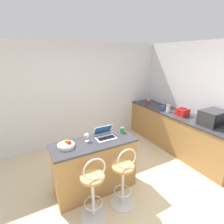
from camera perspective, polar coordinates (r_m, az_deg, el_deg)
name	(u,v)px	position (r m, az deg, el deg)	size (l,w,h in m)	color
ground_plane	(131,202)	(3.24, 6.11, -27.25)	(20.00, 20.00, 0.00)	beige
wall_back	(79,95)	(4.59, -10.74, 5.33)	(12.00, 0.06, 2.60)	silver
breakfast_bar	(95,166)	(3.18, -5.60, -17.10)	(1.41, 0.56, 0.94)	#9E703D
counter_right	(175,131)	(4.71, 19.91, -5.79)	(0.67, 2.94, 0.94)	#9E703D
bar_stool_near	(93,190)	(2.71, -6.13, -23.87)	(0.40, 0.40, 1.05)	silver
bar_stool_far	(123,178)	(2.88, 3.76, -20.75)	(0.40, 0.40, 1.05)	silver
laptop	(105,134)	(3.05, -2.41, -7.33)	(0.35, 0.27, 0.20)	silver
microwave	(213,118)	(4.06, 30.00, -1.65)	(0.49, 0.38, 0.31)	#2D2D30
toaster	(182,112)	(4.41, 22.01, 0.00)	(0.25, 0.24, 0.17)	red
storage_jar	(168,108)	(4.55, 17.88, 1.12)	(0.10, 0.10, 0.18)	silver
mug_red	(147,102)	(5.17, 11.42, 3.16)	(0.09, 0.08, 0.09)	red
wine_glass_tall	(87,136)	(2.92, -8.27, -7.65)	(0.08, 0.08, 0.15)	silver
mug_green	(122,130)	(3.22, 3.36, -5.90)	(0.09, 0.07, 0.10)	#338447
mug_white	(149,100)	(5.42, 11.85, 3.88)	(0.09, 0.08, 0.10)	white
mug_blue	(163,107)	(4.76, 16.40, 1.50)	(0.10, 0.08, 0.10)	#2D51AD
fruit_bowl	(66,145)	(2.84, -14.71, -10.40)	(0.26, 0.26, 0.11)	silver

